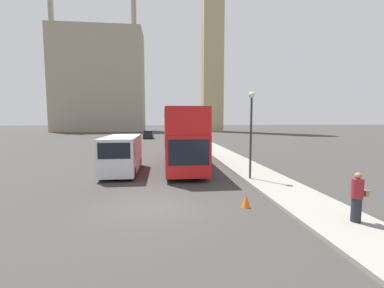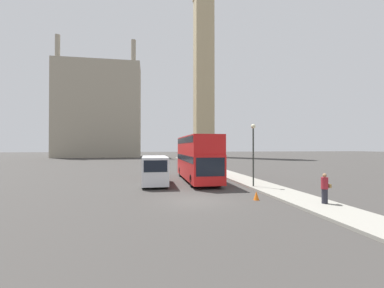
{
  "view_description": "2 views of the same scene",
  "coord_description": "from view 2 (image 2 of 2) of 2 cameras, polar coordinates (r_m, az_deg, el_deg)",
  "views": [
    {
      "loc": [
        0.39,
        -10.43,
        3.56
      ],
      "look_at": [
        2.45,
        8.02,
        1.78
      ],
      "focal_mm": 24.0,
      "sensor_mm": 36.0,
      "label": 1
    },
    {
      "loc": [
        -2.92,
        -15.6,
        3.3
      ],
      "look_at": [
        2.31,
        14.92,
        3.63
      ],
      "focal_mm": 24.0,
      "sensor_mm": 36.0,
      "label": 2
    }
  ],
  "objects": [
    {
      "name": "sidewalk_strip",
      "position": [
        18.42,
        20.99,
        -10.65
      ],
      "size": [
        2.67,
        120.0,
        0.15
      ],
      "color": "gray",
      "rests_on": "ground_plane"
    },
    {
      "name": "traffic_cone",
      "position": [
        16.64,
        14.09,
        -11.07
      ],
      "size": [
        0.36,
        0.36,
        0.55
      ],
      "color": "orange",
      "rests_on": "ground_plane"
    },
    {
      "name": "red_double_decker_bus",
      "position": [
        24.84,
        1.13,
        -2.68
      ],
      "size": [
        2.59,
        10.83,
        4.29
      ],
      "color": "red",
      "rests_on": "ground_plane"
    },
    {
      "name": "pedestrian",
      "position": [
        16.22,
        27.41,
        -8.76
      ],
      "size": [
        0.53,
        0.37,
        1.67
      ],
      "color": "#23232D",
      "rests_on": "sidewalk_strip"
    },
    {
      "name": "building_block_distant",
      "position": [
        87.57,
        -19.91,
        7.03
      ],
      "size": [
        25.62,
        11.72,
        36.18
      ],
      "color": "#9E937F",
      "rests_on": "ground_plane"
    },
    {
      "name": "ground_plane",
      "position": [
        16.21,
        0.87,
        -12.36
      ],
      "size": [
        300.0,
        300.0,
        0.0
      ],
      "primitive_type": "plane",
      "color": "#383533"
    },
    {
      "name": "clock_tower",
      "position": [
        89.86,
        2.59,
        21.01
      ],
      "size": [
        6.31,
        6.48,
        71.03
      ],
      "color": "tan",
      "rests_on": "ground_plane"
    },
    {
      "name": "parked_sedan",
      "position": [
        53.85,
        -9.21,
        -3.4
      ],
      "size": [
        1.72,
        4.2,
        1.47
      ],
      "color": "black",
      "rests_on": "ground_plane"
    },
    {
      "name": "street_lamp",
      "position": [
        21.06,
        13.46,
        -0.11
      ],
      "size": [
        0.36,
        0.36,
        4.96
      ],
      "color": "#2D332D",
      "rests_on": "sidewalk_strip"
    },
    {
      "name": "white_van",
      "position": [
        22.48,
        -8.29,
        -5.68
      ],
      "size": [
        2.13,
        5.61,
        2.45
      ],
      "color": "silver",
      "rests_on": "ground_plane"
    }
  ]
}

